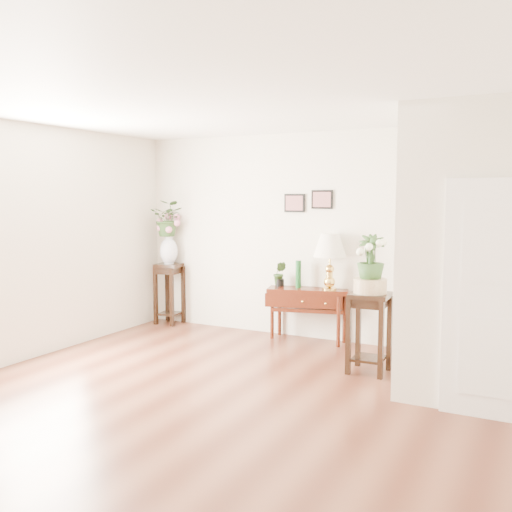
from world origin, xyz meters
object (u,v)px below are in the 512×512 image
Objects in this scene: plant_stand_a at (170,294)px; console_table at (308,315)px; plant_stand_b at (369,333)px; table_lamp at (330,264)px.

console_table is at bearing 0.00° from plant_stand_a.
console_table is 1.20× the size of plant_stand_b.
console_table is at bearing 138.92° from plant_stand_b.
table_lamp is 0.82× the size of plant_stand_a.
table_lamp is at bearing 0.00° from plant_stand_a.
table_lamp reaches higher than console_table.
plant_stand_a is 3.54m from plant_stand_b.
console_table is 2.28m from plant_stand_a.
table_lamp is at bearing -15.14° from console_table.
plant_stand_b is (3.41, -0.99, -0.02)m from plant_stand_a.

